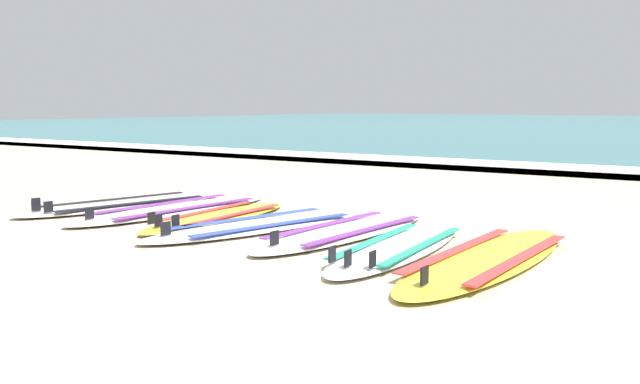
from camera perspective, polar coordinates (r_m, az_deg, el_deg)
name	(u,v)px	position (r m, az deg, el deg)	size (l,w,h in m)	color
ground_plane	(276,239)	(5.61, -3.78, -4.08)	(80.00, 80.00, 0.00)	#C1B599
wave_foam_strip	(521,168)	(11.92, 16.93, 2.03)	(80.00, 1.24, 0.11)	white
surfboard_0	(124,205)	(7.59, -16.57, -1.06)	(1.18, 2.49, 0.18)	white
surfboard_1	(175,209)	(7.12, -12.44, -1.48)	(0.88, 2.60, 0.18)	white
surfboard_2	(218,217)	(6.56, -8.80, -2.14)	(0.62, 2.11, 0.18)	yellow
surfboard_3	(260,225)	(6.06, -5.18, -2.89)	(1.25, 2.51, 0.18)	white
surfboard_4	(346,231)	(5.76, 2.23, -3.41)	(0.80, 2.41, 0.18)	silver
surfboard_5	(399,247)	(5.14, 6.79, -4.77)	(0.68, 2.23, 0.18)	white
surfboard_6	(489,258)	(4.91, 14.34, -5.56)	(0.77, 2.62, 0.18)	yellow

